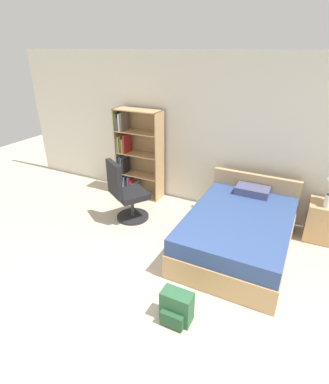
{
  "coord_description": "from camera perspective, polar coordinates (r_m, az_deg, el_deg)",
  "views": [
    {
      "loc": [
        1.07,
        -1.56,
        2.64
      ],
      "look_at": [
        -0.72,
        1.98,
        0.71
      ],
      "focal_mm": 28.0,
      "sensor_mm": 36.0,
      "label": 1
    }
  ],
  "objects": [
    {
      "name": "ground_plane",
      "position": [
        3.25,
        -5.07,
        -28.54
      ],
      "size": [
        14.0,
        14.0,
        0.0
      ],
      "primitive_type": "plane",
      "color": "beige"
    },
    {
      "name": "office_chair",
      "position": [
        4.92,
        -7.32,
        -0.47
      ],
      "size": [
        0.69,
        0.72,
        1.06
      ],
      "color": "#232326",
      "rests_on": "ground_plane"
    },
    {
      "name": "nightstand",
      "position": [
        5.06,
        27.78,
        -4.91
      ],
      "size": [
        0.43,
        0.47,
        0.59
      ],
      "color": "tan",
      "rests_on": "ground_plane"
    },
    {
      "name": "backpack_green",
      "position": [
        3.36,
        2.25,
        -21.17
      ],
      "size": [
        0.33,
        0.24,
        0.37
      ],
      "color": "#2D603D",
      "rests_on": "ground_plane"
    },
    {
      "name": "bookshelf",
      "position": [
        5.73,
        -5.77,
        6.76
      ],
      "size": [
        0.88,
        0.34,
        1.65
      ],
      "color": "tan",
      "rests_on": "ground_plane"
    },
    {
      "name": "water_bottle",
      "position": [
        4.79,
        28.58,
        -1.47
      ],
      "size": [
        0.08,
        0.08,
        0.21
      ],
      "color": "silver",
      "rests_on": "nightstand"
    },
    {
      "name": "bed",
      "position": [
        4.39,
        14.01,
        -7.16
      ],
      "size": [
        1.36,
        1.98,
        0.82
      ],
      "color": "tan",
      "rests_on": "ground_plane"
    },
    {
      "name": "wall_back",
      "position": [
        5.09,
        13.94,
        9.94
      ],
      "size": [
        9.0,
        0.06,
        2.6
      ],
      "color": "silver",
      "rests_on": "ground_plane"
    }
  ]
}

